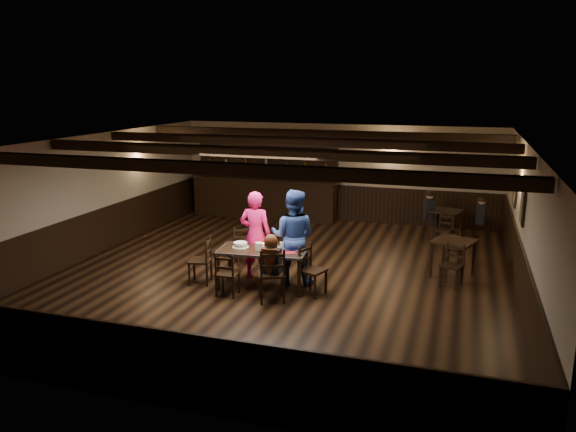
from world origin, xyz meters
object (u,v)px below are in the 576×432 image
(chair_near_right, at_px, (272,271))
(dining_table, at_px, (263,253))
(cake, at_px, (240,245))
(man_blue, at_px, (293,237))
(chair_near_left, at_px, (226,271))
(bar_counter, at_px, (265,192))
(woman_pink, at_px, (256,235))

(chair_near_right, bearing_deg, dining_table, 122.10)
(dining_table, xyz_separation_m, cake, (-0.46, 0.01, 0.12))
(man_blue, height_order, cake, man_blue)
(chair_near_left, bearing_deg, bar_counter, 103.56)
(dining_table, distance_m, chair_near_right, 0.79)
(chair_near_right, distance_m, woman_pink, 1.40)
(man_blue, bearing_deg, bar_counter, -66.36)
(man_blue, distance_m, bar_counter, 5.61)
(chair_near_left, height_order, woman_pink, woman_pink)
(woman_pink, bearing_deg, man_blue, 177.73)
(woman_pink, bearing_deg, chair_near_right, 121.83)
(dining_table, relative_size, woman_pink, 0.98)
(woman_pink, relative_size, bar_counter, 0.40)
(woman_pink, xyz_separation_m, bar_counter, (-1.63, 5.04, -0.15))
(chair_near_right, xyz_separation_m, bar_counter, (-2.38, 6.19, 0.14))
(chair_near_left, xyz_separation_m, woman_pink, (0.14, 1.13, 0.40))
(chair_near_left, height_order, bar_counter, bar_counter)
(chair_near_right, bearing_deg, man_blue, 88.21)
(dining_table, distance_m, woman_pink, 0.62)
(man_blue, distance_m, cake, 1.02)
(dining_table, distance_m, bar_counter, 5.86)
(dining_table, height_order, man_blue, man_blue)
(man_blue, relative_size, bar_counter, 0.42)
(chair_near_left, distance_m, bar_counter, 6.36)
(bar_counter, bearing_deg, cake, -74.76)
(woman_pink, distance_m, bar_counter, 5.30)
(dining_table, height_order, bar_counter, bar_counter)
(chair_near_left, xyz_separation_m, bar_counter, (-1.49, 6.18, 0.25))
(woman_pink, distance_m, man_blue, 0.78)
(chair_near_left, distance_m, woman_pink, 1.21)
(chair_near_right, xyz_separation_m, woman_pink, (-0.74, 1.15, 0.30))
(chair_near_right, distance_m, cake, 1.13)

